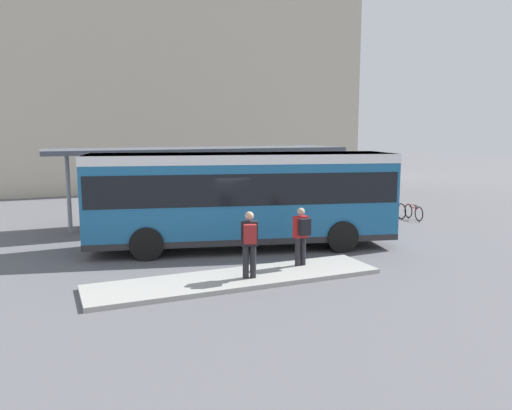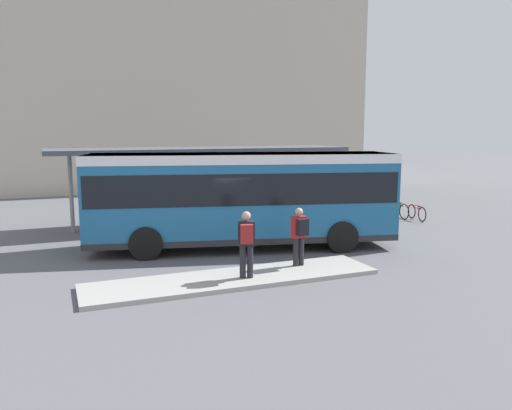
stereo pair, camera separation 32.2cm
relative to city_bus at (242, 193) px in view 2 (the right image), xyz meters
name	(u,v)px [view 2 (the right image)]	position (x,y,z in m)	size (l,w,h in m)	color
ground_plane	(242,248)	(-0.01, 0.00, -1.86)	(120.00, 120.00, 0.00)	#5B5B60
curb_island	(234,279)	(-1.56, -3.49, -1.80)	(7.84, 1.80, 0.12)	#9E9E99
city_bus	(242,193)	(0.00, 0.00, 0.00)	(10.39, 4.79, 3.20)	#1E6093
pedestrian_waiting	(300,233)	(0.52, -3.19, -0.79)	(0.42, 0.44, 1.67)	#232328
pedestrian_companion	(246,240)	(-1.31, -3.75, -0.74)	(0.49, 0.54, 1.76)	#232328
bicycle_red	(417,212)	(9.11, 2.10, -1.53)	(0.48, 1.51, 0.66)	black
bicycle_black	(398,210)	(8.66, 2.86, -1.50)	(0.48, 1.69, 0.73)	black
bicycle_white	(388,208)	(8.69, 3.62, -1.53)	(0.48, 1.53, 0.66)	black
station_shelter	(203,151)	(0.08, 4.97, 1.22)	(12.50, 3.04, 3.23)	#4C515B
potted_planter_near_shelter	(279,211)	(2.53, 2.52, -1.14)	(0.99, 0.99, 1.40)	slate
station_building	(161,58)	(2.17, 23.05, 7.54)	(28.17, 12.45, 18.80)	#BCB29E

